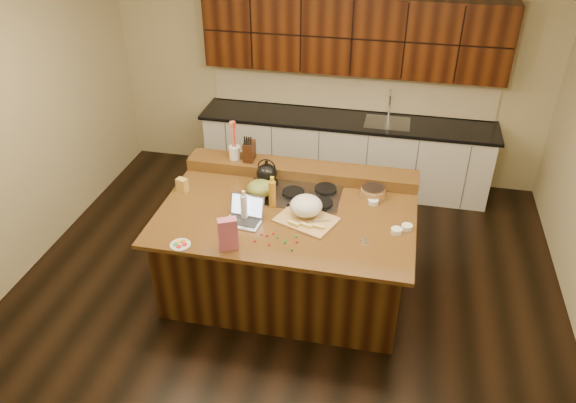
# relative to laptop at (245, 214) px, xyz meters

# --- Properties ---
(room) EXTENTS (5.52, 5.02, 2.72)m
(room) POSITION_rel_laptop_xyz_m (0.35, 0.22, 0.37)
(room) COLOR black
(room) RESTS_ON ground
(island) EXTENTS (2.40, 1.60, 0.92)m
(island) POSITION_rel_laptop_xyz_m (0.35, 0.22, -0.52)
(island) COLOR black
(island) RESTS_ON ground
(back_ledge) EXTENTS (2.40, 0.30, 0.12)m
(back_ledge) POSITION_rel_laptop_xyz_m (0.35, 0.92, -0.00)
(back_ledge) COLOR black
(back_ledge) RESTS_ON island
(cooktop) EXTENTS (0.92, 0.52, 0.05)m
(cooktop) POSITION_rel_laptop_xyz_m (0.35, 0.52, -0.05)
(cooktop) COLOR gray
(cooktop) RESTS_ON island
(back_counter) EXTENTS (3.70, 0.66, 2.40)m
(back_counter) POSITION_rel_laptop_xyz_m (0.65, 2.45, 0.00)
(back_counter) COLOR silver
(back_counter) RESTS_ON ground
(kettle) EXTENTS (0.21, 0.21, 0.19)m
(kettle) POSITION_rel_laptop_xyz_m (0.05, 0.65, 0.08)
(kettle) COLOR black
(kettle) RESTS_ON cooktop
(green_bowl) EXTENTS (0.33, 0.33, 0.14)m
(green_bowl) POSITION_rel_laptop_xyz_m (0.05, 0.39, 0.06)
(green_bowl) COLOR olive
(green_bowl) RESTS_ON cooktop
(laptop) EXTENTS (0.36, 0.30, 0.23)m
(laptop) POSITION_rel_laptop_xyz_m (0.00, 0.00, 0.00)
(laptop) COLOR #B7B7BC
(laptop) RESTS_ON island
(oil_bottle) EXTENTS (0.09, 0.09, 0.27)m
(oil_bottle) POSITION_rel_laptop_xyz_m (0.19, 0.28, 0.07)
(oil_bottle) COLOR #B97D20
(oil_bottle) RESTS_ON island
(vinegar_bottle) EXTENTS (0.08, 0.08, 0.25)m
(vinegar_bottle) POSITION_rel_laptop_xyz_m (-0.01, 0.02, 0.06)
(vinegar_bottle) COLOR silver
(vinegar_bottle) RESTS_ON island
(wooden_tray) EXTENTS (0.62, 0.54, 0.21)m
(wooden_tray) POSITION_rel_laptop_xyz_m (0.54, 0.16, 0.03)
(wooden_tray) COLOR tan
(wooden_tray) RESTS_ON island
(ramekin_a) EXTENTS (0.13, 0.13, 0.04)m
(ramekin_a) POSITION_rel_laptop_xyz_m (1.37, 0.09, -0.04)
(ramekin_a) COLOR white
(ramekin_a) RESTS_ON island
(ramekin_b) EXTENTS (0.11, 0.11, 0.04)m
(ramekin_b) POSITION_rel_laptop_xyz_m (1.46, 0.16, -0.04)
(ramekin_b) COLOR white
(ramekin_b) RESTS_ON island
(ramekin_c) EXTENTS (0.11, 0.11, 0.04)m
(ramekin_c) POSITION_rel_laptop_xyz_m (1.13, 0.53, -0.04)
(ramekin_c) COLOR white
(ramekin_c) RESTS_ON island
(strainer_bowl) EXTENTS (0.27, 0.27, 0.09)m
(strainer_bowl) POSITION_rel_laptop_xyz_m (1.11, 0.65, -0.02)
(strainer_bowl) COLOR #996B3F
(strainer_bowl) RESTS_ON island
(kitchen_timer) EXTENTS (0.10, 0.10, 0.07)m
(kitchen_timer) POSITION_rel_laptop_xyz_m (1.11, -0.11, -0.03)
(kitchen_timer) COLOR silver
(kitchen_timer) RESTS_ON island
(pink_bag) EXTENTS (0.18, 0.15, 0.30)m
(pink_bag) POSITION_rel_laptop_xyz_m (-0.02, -0.44, 0.09)
(pink_bag) COLOR #C05A74
(pink_bag) RESTS_ON island
(candy_plate) EXTENTS (0.22, 0.22, 0.01)m
(candy_plate) POSITION_rel_laptop_xyz_m (-0.44, -0.49, -0.06)
(candy_plate) COLOR white
(candy_plate) RESTS_ON island
(package_box) EXTENTS (0.12, 0.10, 0.14)m
(package_box) POSITION_rel_laptop_xyz_m (-0.74, 0.35, 0.01)
(package_box) COLOR gold
(package_box) RESTS_ON island
(utensil_crock) EXTENTS (0.14, 0.14, 0.14)m
(utensil_crock) POSITION_rel_laptop_xyz_m (-0.37, 0.92, 0.13)
(utensil_crock) COLOR white
(utensil_crock) RESTS_ON back_ledge
(knife_block) EXTENTS (0.11, 0.17, 0.20)m
(knife_block) POSITION_rel_laptop_xyz_m (-0.21, 0.92, 0.16)
(knife_block) COLOR black
(knife_block) RESTS_ON back_ledge
(gumdrop_0) EXTENTS (0.02, 0.02, 0.02)m
(gumdrop_0) POSITION_rel_laptop_xyz_m (0.30, -0.16, -0.05)
(gumdrop_0) COLOR red
(gumdrop_0) RESTS_ON island
(gumdrop_1) EXTENTS (0.02, 0.02, 0.02)m
(gumdrop_1) POSITION_rel_laptop_xyz_m (0.35, -0.21, -0.05)
(gumdrop_1) COLOR #198C26
(gumdrop_1) RESTS_ON island
(gumdrop_2) EXTENTS (0.02, 0.02, 0.02)m
(gumdrop_2) POSITION_rel_laptop_xyz_m (0.26, -0.21, -0.05)
(gumdrop_2) COLOR red
(gumdrop_2) RESTS_ON island
(gumdrop_3) EXTENTS (0.02, 0.02, 0.02)m
(gumdrop_3) POSITION_rel_laptop_xyz_m (0.43, -0.25, -0.05)
(gumdrop_3) COLOR #198C26
(gumdrop_3) RESTS_ON island
(gumdrop_4) EXTENTS (0.02, 0.02, 0.02)m
(gumdrop_4) POSITION_rel_laptop_xyz_m (0.31, -0.33, -0.05)
(gumdrop_4) COLOR red
(gumdrop_4) RESTS_ON island
(gumdrop_5) EXTENTS (0.02, 0.02, 0.02)m
(gumdrop_5) POSITION_rel_laptop_xyz_m (0.51, -0.16, -0.05)
(gumdrop_5) COLOR #198C26
(gumdrop_5) RESTS_ON island
(gumdrop_6) EXTENTS (0.02, 0.02, 0.02)m
(gumdrop_6) POSITION_rel_laptop_xyz_m (0.21, -0.20, -0.05)
(gumdrop_6) COLOR red
(gumdrop_6) RESTS_ON island
(gumdrop_7) EXTENTS (0.02, 0.02, 0.02)m
(gumdrop_7) POSITION_rel_laptop_xyz_m (0.44, -0.27, -0.05)
(gumdrop_7) COLOR #198C26
(gumdrop_7) RESTS_ON island
(gumdrop_8) EXTENTS (0.02, 0.02, 0.02)m
(gumdrop_8) POSITION_rel_laptop_xyz_m (0.18, -0.31, -0.05)
(gumdrop_8) COLOR red
(gumdrop_8) RESTS_ON island
(gumdrop_9) EXTENTS (0.02, 0.02, 0.02)m
(gumdrop_9) POSITION_rel_laptop_xyz_m (0.52, -0.36, -0.05)
(gumdrop_9) COLOR #198C26
(gumdrop_9) RESTS_ON island
(gumdrop_10) EXTENTS (0.02, 0.02, 0.02)m
(gumdrop_10) POSITION_rel_laptop_xyz_m (0.53, -0.24, -0.05)
(gumdrop_10) COLOR red
(gumdrop_10) RESTS_ON island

